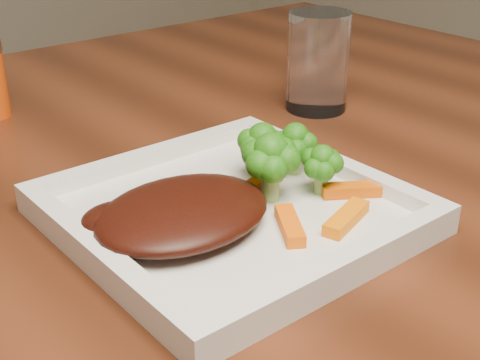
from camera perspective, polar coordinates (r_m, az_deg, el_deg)
plate at (r=0.58m, az=-0.77°, el=-3.05°), size 0.27×0.27×0.01m
steak at (r=0.54m, az=-4.89°, el=-2.77°), size 0.16×0.12×0.03m
broccoli_0 at (r=0.61m, az=1.92°, el=3.11°), size 0.06×0.06×0.07m
broccoli_1 at (r=0.63m, az=4.74°, el=3.31°), size 0.05×0.05×0.06m
broccoli_2 at (r=0.59m, az=7.02°, el=1.47°), size 0.05×0.05×0.06m
broccoli_3 at (r=0.58m, az=2.62°, el=1.08°), size 0.07×0.07×0.06m
carrot_0 at (r=0.55m, az=9.06°, el=-3.21°), size 0.06×0.03×0.01m
carrot_1 at (r=0.60m, az=9.74°, el=-0.82°), size 0.06×0.05×0.01m
carrot_2 at (r=0.54m, az=4.27°, el=-3.86°), size 0.04×0.06×0.01m
carrot_3 at (r=0.66m, az=3.42°, el=2.04°), size 0.06×0.02×0.01m
carrot_6 at (r=0.61m, az=1.74°, el=-0.25°), size 0.05×0.02×0.01m
drinking_glass at (r=0.83m, az=6.66°, el=9.99°), size 0.08×0.08×0.12m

